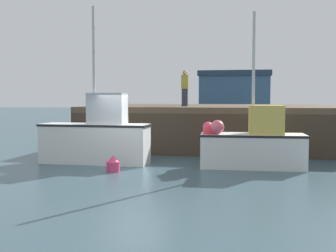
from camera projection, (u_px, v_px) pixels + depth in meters
ground at (129, 170)px, 14.35m from camera, size 120.00×160.00×0.10m
pier at (215, 112)px, 20.60m from camera, size 11.85×8.78×2.00m
fishing_boat_near_left at (97, 137)px, 15.39m from camera, size 4.05×1.19×5.68m
fishing_boat_near_right at (253, 143)px, 14.38m from camera, size 3.60×1.40×5.28m
rowboat at (276, 160)px, 15.39m from camera, size 1.76×0.97×0.33m
dockworker at (185, 88)px, 19.52m from camera, size 0.34×0.34×1.67m
warehouse at (235, 97)px, 42.13m from camera, size 6.84×6.45×4.94m
mooring_buoy_foreground at (113, 164)px, 13.67m from camera, size 0.44×0.44×0.55m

